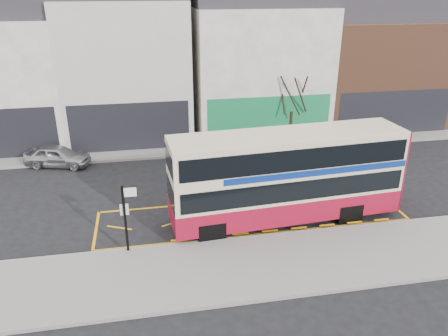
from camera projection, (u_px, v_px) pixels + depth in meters
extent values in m
plane|color=black|center=(260.00, 233.00, 18.82)|extent=(120.00, 120.00, 0.00)
cube|color=gray|center=(276.00, 263.00, 16.71)|extent=(40.00, 4.00, 0.15)
cube|color=gray|center=(263.00, 237.00, 18.45)|extent=(40.00, 0.15, 0.15)
cube|color=gray|center=(217.00, 146.00, 28.73)|extent=(50.00, 3.00, 0.15)
cube|color=white|center=(3.00, 82.00, 28.54)|extent=(8.00, 8.00, 8.00)
cube|color=beige|center=(127.00, 70.00, 29.69)|extent=(8.00, 8.00, 9.00)
cube|color=black|center=(130.00, 128.00, 27.23)|extent=(7.36, 0.06, 3.20)
cube|color=black|center=(131.00, 131.00, 27.32)|extent=(5.60, 0.04, 2.00)
cube|color=white|center=(255.00, 69.00, 31.31)|extent=(9.00, 8.00, 8.50)
cube|color=#157843|center=(269.00, 120.00, 28.75)|extent=(8.28, 0.06, 3.20)
cube|color=black|center=(269.00, 123.00, 28.84)|extent=(6.30, 0.04, 2.00)
cube|color=brown|center=(370.00, 72.00, 33.02)|extent=(9.00, 8.00, 7.50)
cube|color=#28262B|center=(379.00, 6.00, 31.20)|extent=(9.00, 7.20, 1.80)
cube|color=black|center=(394.00, 113.00, 30.26)|extent=(8.28, 0.06, 3.20)
cube|color=black|center=(394.00, 116.00, 30.36)|extent=(6.30, 0.04, 2.00)
cube|color=beige|center=(287.00, 175.00, 19.13)|extent=(10.40, 3.05, 3.78)
cube|color=maroon|center=(285.00, 202.00, 19.67)|extent=(10.44, 3.09, 1.03)
cube|color=maroon|center=(389.00, 163.00, 20.31)|extent=(0.23, 2.37, 3.78)
cube|color=black|center=(286.00, 180.00, 19.23)|extent=(9.99, 3.08, 0.89)
cube|color=black|center=(288.00, 150.00, 18.68)|extent=(9.99, 3.08, 0.93)
cube|color=navy|center=(307.00, 162.00, 19.15)|extent=(8.35, 2.96, 0.28)
cube|color=black|center=(171.00, 198.00, 18.13)|extent=(0.21, 2.14, 1.49)
cube|color=black|center=(170.00, 162.00, 17.49)|extent=(0.21, 2.14, 0.93)
cube|color=black|center=(171.00, 178.00, 17.79)|extent=(0.17, 1.63, 0.33)
cube|color=beige|center=(289.00, 135.00, 18.41)|extent=(10.39, 2.96, 0.11)
cylinder|color=black|center=(212.00, 232.00, 18.04)|extent=(0.95, 0.33, 0.93)
cylinder|color=black|center=(202.00, 209.00, 19.90)|extent=(0.95, 0.33, 0.93)
cylinder|color=black|center=(350.00, 213.00, 19.51)|extent=(0.95, 0.33, 0.93)
cylinder|color=black|center=(328.00, 193.00, 21.37)|extent=(0.95, 0.33, 0.93)
cube|color=black|center=(125.00, 219.00, 16.84)|extent=(0.09, 0.09, 2.83)
cube|color=white|center=(130.00, 192.00, 16.44)|extent=(0.51, 0.04, 0.42)
cube|color=white|center=(124.00, 210.00, 16.74)|extent=(0.33, 0.03, 0.47)
imported|color=#A2A2A6|center=(58.00, 156.00, 25.49)|extent=(4.00, 2.45, 1.27)
imported|color=#43454C|center=(237.00, 150.00, 26.21)|extent=(4.46, 2.59, 1.39)
imported|color=silver|center=(350.00, 139.00, 28.32)|extent=(4.36, 1.99, 1.24)
cylinder|color=black|center=(290.00, 127.00, 29.23)|extent=(0.24, 0.24, 2.14)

